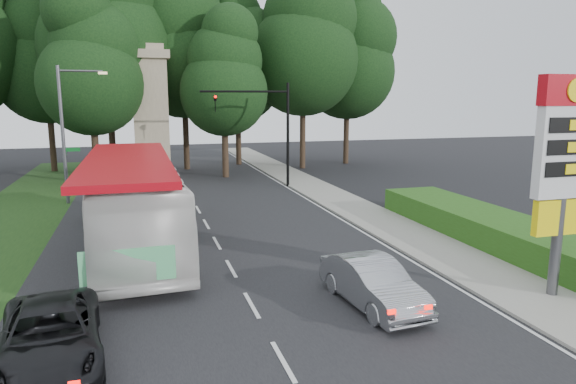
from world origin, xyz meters
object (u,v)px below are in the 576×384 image
object	(u,v)px
gas_station_pylon	(565,157)
streetlight_signs	(66,128)
monument	(151,112)
traffic_signal_mast	(269,120)
transit_bus	(130,203)
sedan_silver	(373,283)
suv_charcoal	(50,336)

from	to	relation	value
gas_station_pylon	streetlight_signs	xyz separation A→B (m)	(-16.19, 20.01, -0.01)
gas_station_pylon	monument	size ratio (longest dim) A/B	0.68
gas_station_pylon	traffic_signal_mast	bearing A→B (deg)	99.09
transit_bus	sedan_silver	world-z (taller)	transit_bus
monument	gas_station_pylon	bearing A→B (deg)	-68.20
transit_bus	sedan_silver	size ratio (longest dim) A/B	3.13
traffic_signal_mast	sedan_silver	xyz separation A→B (m)	(-2.18, -21.00, -3.96)
gas_station_pylon	suv_charcoal	size ratio (longest dim) A/B	1.39
traffic_signal_mast	monument	distance (m)	9.76
gas_station_pylon	sedan_silver	size ratio (longest dim) A/B	1.57
monument	sedan_silver	world-z (taller)	monument
traffic_signal_mast	streetlight_signs	size ratio (longest dim) A/B	0.90
gas_station_pylon	streetlight_signs	world-z (taller)	streetlight_signs
gas_station_pylon	transit_bus	world-z (taller)	gas_station_pylon
suv_charcoal	sedan_silver	bearing A→B (deg)	0.49
monument	sedan_silver	xyz separation A→B (m)	(5.50, -27.00, -4.39)
streetlight_signs	transit_bus	bearing A→B (deg)	-71.80
monument	sedan_silver	bearing A→B (deg)	-78.49
traffic_signal_mast	streetlight_signs	distance (m)	12.83
streetlight_signs	suv_charcoal	bearing A→B (deg)	-85.05
monument	suv_charcoal	world-z (taller)	monument
monument	sedan_silver	size ratio (longest dim) A/B	2.31
sedan_silver	suv_charcoal	bearing A→B (deg)	-179.01
monument	transit_bus	world-z (taller)	monument
streetlight_signs	sedan_silver	distance (m)	22.03
transit_bus	gas_station_pylon	bearing A→B (deg)	-40.44
traffic_signal_mast	transit_bus	xyz separation A→B (m)	(-9.18, -12.60, -2.77)
streetlight_signs	monument	distance (m)	9.44
traffic_signal_mast	monument	world-z (taller)	monument
transit_bus	suv_charcoal	world-z (taller)	transit_bus
suv_charcoal	transit_bus	bearing A→B (deg)	73.52
transit_bus	suv_charcoal	bearing A→B (deg)	-104.53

